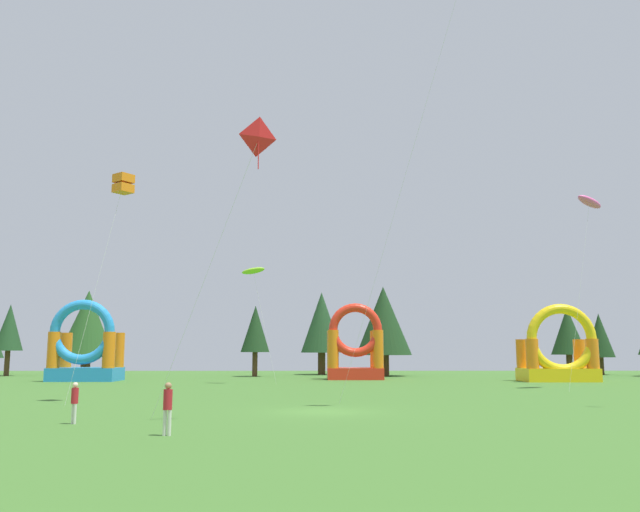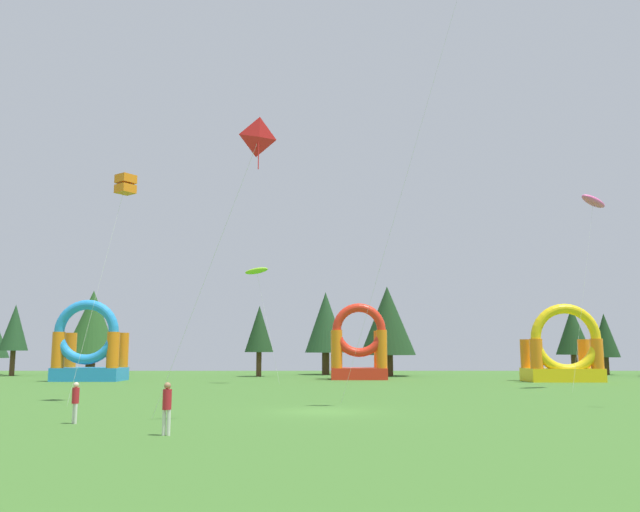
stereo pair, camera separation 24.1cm
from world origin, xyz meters
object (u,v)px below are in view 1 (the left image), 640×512
Objects in this scene: kite_pink_parafoil at (589,202)px; person_far_side at (168,404)px; inflatable_red_slide at (85,352)px; kite_lime_parafoil at (253,271)px; person_midfield at (75,399)px; inflatable_orange_dome at (355,351)px; kite_red_diamond at (259,140)px; kite_orange_box at (123,184)px; inflatable_yellow_castle at (559,355)px.

kite_pink_parafoil is 8.39× the size of person_far_side.
kite_lime_parafoil is at bearing -16.47° from inflatable_red_slide.
person_midfield is 40.14m from inflatable_orange_dome.
kite_pink_parafoil is at bearing -42.85° from inflatable_orange_dome.
kite_red_diamond is 13.17m from kite_orange_box.
kite_pink_parafoil is at bearing -121.58° from person_far_side.
kite_orange_box is 7.31× the size of person_far_side.
kite_orange_box is at bearing -38.60° from person_midfield.
person_far_side is 0.25× the size of inflatable_yellow_castle.
kite_lime_parafoil is 5.78× the size of person_far_side.
kite_pink_parafoil reaches higher than inflatable_orange_dome.
person_far_side is (0.40, -33.55, -8.50)m from kite_lime_parafoil.
inflatable_yellow_castle is at bearing -90.52° from person_midfield.
kite_red_diamond is 31.97m from kite_pink_parafoil.
kite_pink_parafoil reaches higher than inflatable_yellow_castle.
inflatable_orange_dome is (24.90, 3.18, 0.09)m from inflatable_red_slide.
kite_orange_box is 32.62m from inflatable_orange_dome.
person_far_side is 0.23× the size of inflatable_red_slide.
kite_orange_box is (-5.53, -19.73, 2.54)m from kite_lime_parafoil.
kite_orange_box reaches higher than inflatable_red_slide.
kite_orange_box is 8.08× the size of person_midfield.
kite_red_diamond reaches higher than inflatable_red_slide.
kite_red_diamond is 42.00m from inflatable_yellow_castle.
inflatable_yellow_castle is (32.77, 23.02, -9.74)m from kite_orange_box.
inflatable_orange_dome is at bearing 80.58° from kite_red_diamond.
kite_red_diamond is 1.63× the size of inflatable_red_slide.
kite_orange_box is 33.78m from kite_pink_parafoil.
kite_red_diamond is at bearing -49.79° from kite_orange_box.
person_midfield is 36.69m from inflatable_red_slide.
kite_orange_box is 1.83× the size of inflatable_yellow_castle.
kite_lime_parafoil reaches higher than inflatable_orange_dome.
inflatable_orange_dome is (6.24, 37.60, -8.63)m from kite_red_diamond.
kite_pink_parafoil is 2.10× the size of inflatable_yellow_castle.
inflatable_red_slide is (-18.66, 34.41, -8.72)m from kite_red_diamond.
person_far_side is at bearing -67.14° from inflatable_red_slide.
inflatable_yellow_castle reaches higher than person_far_side.
kite_orange_box reaches higher than person_midfield.
person_far_side reaches higher than person_midfield.
inflatable_yellow_castle is at bearing -112.86° from person_far_side.
person_far_side is (-25.60, -25.79, -12.83)m from kite_pink_parafoil.
kite_pink_parafoil is at bearing 43.69° from kite_red_diamond.
inflatable_red_slide is at bearing 163.44° from kite_pink_parafoil.
kite_orange_box is at bearing -144.92° from inflatable_yellow_castle.
kite_red_diamond is at bearing -99.42° from inflatable_orange_dome.
inflatable_red_slide is 42.96m from inflatable_yellow_castle.
inflatable_orange_dome is at bearing 61.87° from kite_orange_box.
person_far_side is at bearing -124.10° from kite_red_diamond.
kite_red_diamond is 6.95× the size of person_far_side.
inflatable_red_slide reaches higher than person_midfield.
kite_lime_parafoil is 17.77m from inflatable_red_slide.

